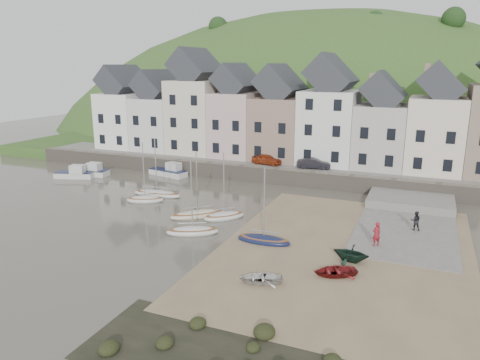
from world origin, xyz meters
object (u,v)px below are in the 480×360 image
at_px(sailboat_0, 157,194).
at_px(rowboat_green, 351,253).
at_px(rowboat_white, 260,278).
at_px(car_right, 314,163).
at_px(rowboat_red, 335,271).
at_px(person_dark, 416,221).
at_px(person_red, 376,234).
at_px(car_left, 267,159).

height_order(sailboat_0, rowboat_green, sailboat_0).
xyz_separation_m(rowboat_white, car_right, (-3.09, 26.74, 1.90)).
relative_size(rowboat_red, person_dark, 1.77).
relative_size(person_red, car_right, 0.48).
relative_size(sailboat_0, car_left, 1.67).
height_order(rowboat_red, person_dark, person_dark).
height_order(person_red, person_dark, person_red).
xyz_separation_m(rowboat_green, rowboat_red, (-0.59, -2.58, -0.36)).
bearing_deg(person_red, sailboat_0, -52.99).
distance_m(sailboat_0, rowboat_red, 24.10).
height_order(rowboat_white, person_dark, person_dark).
bearing_deg(rowboat_green, rowboat_white, -35.10).
xyz_separation_m(rowboat_red, car_left, (-13.22, 23.89, 1.89)).
xyz_separation_m(rowboat_white, rowboat_green, (4.80, 5.43, 0.37)).
distance_m(rowboat_white, rowboat_green, 7.26).
relative_size(rowboat_green, car_right, 0.64).
bearing_deg(rowboat_red, rowboat_green, 138.26).
relative_size(rowboat_white, car_right, 0.71).
bearing_deg(person_red, rowboat_white, 15.74).
bearing_deg(car_left, rowboat_green, -137.23).
bearing_deg(person_red, rowboat_green, 29.49).
relative_size(rowboat_green, car_left, 0.66).
height_order(rowboat_white, rowboat_green, rowboat_green).
xyz_separation_m(rowboat_green, person_dark, (3.96, 8.27, 0.22)).
relative_size(person_dark, car_left, 0.43).
bearing_deg(rowboat_white, person_red, 124.66).
relative_size(rowboat_red, car_left, 0.76).
relative_size(person_red, car_left, 0.50).
distance_m(rowboat_white, rowboat_red, 5.09).
height_order(rowboat_red, car_right, car_right).
bearing_deg(sailboat_0, car_right, 41.77).
bearing_deg(sailboat_0, rowboat_green, -22.26).
bearing_deg(rowboat_white, car_left, 177.77).
xyz_separation_m(rowboat_green, car_right, (-7.90, 21.31, 1.52)).
bearing_deg(car_right, person_red, -162.43).
height_order(sailboat_0, rowboat_red, sailboat_0).
bearing_deg(car_left, person_red, -129.85).
distance_m(rowboat_green, car_left, 25.44).
bearing_deg(rowboat_green, rowboat_red, -6.48).
height_order(sailboat_0, person_dark, sailboat_0).
bearing_deg(rowboat_green, person_red, 165.67).
distance_m(sailboat_0, person_dark, 25.75).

